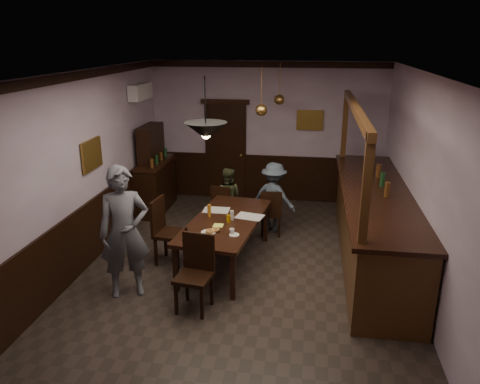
% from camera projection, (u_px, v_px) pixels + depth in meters
% --- Properties ---
extents(room, '(5.01, 8.01, 3.01)m').
position_uv_depth(room, '(238.00, 190.00, 6.32)').
color(room, '#2D2621').
rests_on(room, ground).
extents(dining_table, '(1.26, 2.30, 0.75)m').
position_uv_depth(dining_table, '(225.00, 224.00, 7.32)').
color(dining_table, black).
rests_on(dining_table, ground).
extents(chair_far_left, '(0.45, 0.45, 0.89)m').
position_uv_depth(chair_far_left, '(223.00, 206.00, 8.66)').
color(chair_far_left, black).
rests_on(chair_far_left, ground).
extents(chair_far_right, '(0.40, 0.40, 0.87)m').
position_uv_depth(chair_far_right, '(271.00, 211.00, 8.43)').
color(chair_far_right, black).
rests_on(chair_far_right, ground).
extents(chair_near, '(0.50, 0.50, 1.02)m').
position_uv_depth(chair_near, '(196.00, 269.00, 6.15)').
color(chair_near, black).
rests_on(chair_near, ground).
extents(chair_side, '(0.51, 0.51, 1.06)m').
position_uv_depth(chair_side, '(165.00, 228.00, 7.41)').
color(chair_side, black).
rests_on(chair_side, ground).
extents(person_standing, '(0.81, 0.70, 1.86)m').
position_uv_depth(person_standing, '(124.00, 232.00, 6.36)').
color(person_standing, slate).
rests_on(person_standing, ground).
extents(person_seated_left, '(0.58, 0.47, 1.14)m').
position_uv_depth(person_seated_left, '(227.00, 197.00, 8.88)').
color(person_seated_left, '#4A5030').
rests_on(person_seated_left, ground).
extents(person_seated_right, '(0.96, 0.77, 1.30)m').
position_uv_depth(person_seated_right, '(274.00, 197.00, 8.63)').
color(person_seated_right, '#4C5C6D').
rests_on(person_seated_right, ground).
extents(newspaper_left, '(0.43, 0.31, 0.01)m').
position_uv_depth(newspaper_left, '(216.00, 210.00, 7.69)').
color(newspaper_left, silver).
rests_on(newspaper_left, dining_table).
extents(newspaper_right, '(0.48, 0.39, 0.01)m').
position_uv_depth(newspaper_right, '(250.00, 216.00, 7.41)').
color(newspaper_right, silver).
rests_on(newspaper_right, dining_table).
extents(napkin, '(0.17, 0.17, 0.00)m').
position_uv_depth(napkin, '(218.00, 225.00, 7.07)').
color(napkin, '#F5FF5D').
rests_on(napkin, dining_table).
extents(saucer, '(0.15, 0.15, 0.01)m').
position_uv_depth(saucer, '(234.00, 235.00, 6.72)').
color(saucer, white).
rests_on(saucer, dining_table).
extents(coffee_cup, '(0.09, 0.09, 0.07)m').
position_uv_depth(coffee_cup, '(232.00, 231.00, 6.74)').
color(coffee_cup, white).
rests_on(coffee_cup, saucer).
extents(pastry_plate, '(0.22, 0.22, 0.01)m').
position_uv_depth(pastry_plate, '(209.00, 232.00, 6.80)').
color(pastry_plate, white).
rests_on(pastry_plate, dining_table).
extents(pastry_ring_a, '(0.13, 0.13, 0.04)m').
position_uv_depth(pastry_ring_a, '(210.00, 231.00, 6.78)').
color(pastry_ring_a, '#C68C47').
rests_on(pastry_ring_a, pastry_plate).
extents(pastry_ring_b, '(0.13, 0.13, 0.04)m').
position_uv_depth(pastry_ring_b, '(215.00, 230.00, 6.83)').
color(pastry_ring_b, '#C68C47').
rests_on(pastry_ring_b, pastry_plate).
extents(soda_can, '(0.07, 0.07, 0.12)m').
position_uv_depth(soda_can, '(229.00, 219.00, 7.18)').
color(soda_can, yellow).
rests_on(soda_can, dining_table).
extents(beer_glass, '(0.06, 0.06, 0.20)m').
position_uv_depth(beer_glass, '(209.00, 211.00, 7.38)').
color(beer_glass, '#BF721E').
rests_on(beer_glass, dining_table).
extents(water_glass, '(0.06, 0.06, 0.15)m').
position_uv_depth(water_glass, '(232.00, 215.00, 7.27)').
color(water_glass, silver).
rests_on(water_glass, dining_table).
extents(pepper_mill, '(0.04, 0.04, 0.14)m').
position_uv_depth(pepper_mill, '(186.00, 232.00, 6.66)').
color(pepper_mill, black).
rests_on(pepper_mill, dining_table).
extents(sideboard, '(0.48, 1.35, 1.79)m').
position_uv_depth(sideboard, '(155.00, 177.00, 9.64)').
color(sideboard, black).
rests_on(sideboard, ground).
extents(bar_counter, '(1.04, 4.46, 2.50)m').
position_uv_depth(bar_counter, '(373.00, 223.00, 7.46)').
color(bar_counter, '#462512').
rests_on(bar_counter, ground).
extents(door_back, '(0.90, 0.06, 2.10)m').
position_uv_depth(door_back, '(226.00, 152.00, 10.29)').
color(door_back, black).
rests_on(door_back, ground).
extents(ac_unit, '(0.20, 0.85, 0.30)m').
position_uv_depth(ac_unit, '(140.00, 92.00, 9.08)').
color(ac_unit, white).
rests_on(ac_unit, ground).
extents(picture_left_large, '(0.04, 0.62, 0.48)m').
position_uv_depth(picture_left_large, '(92.00, 155.00, 7.36)').
color(picture_left_large, olive).
rests_on(picture_left_large, ground).
extents(picture_back, '(0.55, 0.04, 0.42)m').
position_uv_depth(picture_back, '(310.00, 120.00, 9.80)').
color(picture_back, olive).
rests_on(picture_back, ground).
extents(pendant_iron, '(0.56, 0.56, 0.81)m').
position_uv_depth(pendant_iron, '(206.00, 131.00, 6.07)').
color(pendant_iron, black).
rests_on(pendant_iron, ground).
extents(pendant_brass_mid, '(0.20, 0.20, 0.81)m').
position_uv_depth(pendant_brass_mid, '(261.00, 110.00, 7.81)').
color(pendant_brass_mid, '#BF8C3F').
rests_on(pendant_brass_mid, ground).
extents(pendant_brass_far, '(0.20, 0.20, 0.81)m').
position_uv_depth(pendant_brass_far, '(279.00, 100.00, 9.07)').
color(pendant_brass_far, '#BF8C3F').
rests_on(pendant_brass_far, ground).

